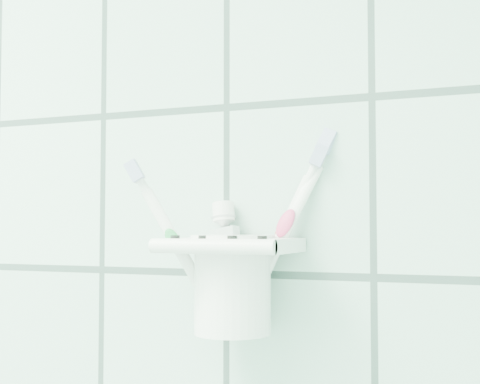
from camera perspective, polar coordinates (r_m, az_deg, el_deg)
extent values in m
cube|color=white|center=(0.70, 0.47, -5.30)|extent=(0.05, 0.02, 0.04)
cube|color=white|center=(0.67, -0.74, -4.56)|extent=(0.13, 0.10, 0.01)
cylinder|color=white|center=(0.62, -2.47, -4.67)|extent=(0.13, 0.01, 0.01)
cylinder|color=black|center=(0.65, -5.56, -3.87)|extent=(0.01, 0.01, 0.00)
cylinder|color=black|center=(0.64, -3.17, -3.90)|extent=(0.01, 0.01, 0.00)
cylinder|color=black|center=(0.63, -0.68, -3.93)|extent=(0.01, 0.01, 0.00)
cylinder|color=black|center=(0.62, 1.91, -3.94)|extent=(0.01, 0.01, 0.00)
cylinder|color=white|center=(0.67, -0.64, -7.88)|extent=(0.08, 0.08, 0.10)
cylinder|color=white|center=(0.67, -0.64, -3.95)|extent=(0.08, 0.08, 0.01)
cylinder|color=black|center=(0.67, -0.64, -3.86)|extent=(0.07, 0.07, 0.00)
cylinder|color=white|center=(0.67, -1.57, -4.64)|extent=(0.09, 0.04, 0.14)
cylinder|color=white|center=(0.67, -1.56, 2.75)|extent=(0.02, 0.01, 0.02)
cube|color=silver|center=(0.67, -1.75, 3.91)|extent=(0.02, 0.01, 0.02)
cube|color=white|center=(0.67, -1.53, 3.85)|extent=(0.02, 0.01, 0.03)
ellipsoid|color=green|center=(0.66, -1.75, -3.06)|extent=(0.03, 0.01, 0.03)
cylinder|color=white|center=(0.66, -0.30, -3.55)|extent=(0.08, 0.06, 0.17)
cylinder|color=white|center=(0.67, -0.30, 5.12)|extent=(0.02, 0.02, 0.03)
cube|color=silver|center=(0.67, -0.51, 6.49)|extent=(0.02, 0.02, 0.03)
cube|color=white|center=(0.67, -0.26, 6.40)|extent=(0.02, 0.01, 0.03)
ellipsoid|color=#D83F72|center=(0.66, -0.50, -1.67)|extent=(0.03, 0.02, 0.04)
cylinder|color=white|center=(0.69, 0.15, -4.24)|extent=(0.08, 0.03, 0.15)
cylinder|color=white|center=(0.69, 0.14, 3.33)|extent=(0.02, 0.01, 0.02)
cube|color=silver|center=(0.69, -0.04, 4.52)|extent=(0.02, 0.01, 0.03)
cube|color=white|center=(0.69, 0.18, 4.45)|extent=(0.02, 0.01, 0.03)
ellipsoid|color=red|center=(0.68, -0.03, -2.61)|extent=(0.03, 0.01, 0.03)
cube|color=silver|center=(0.69, -0.84, -6.90)|extent=(0.05, 0.03, 0.10)
cube|color=silver|center=(0.69, -0.84, -10.69)|extent=(0.04, 0.02, 0.02)
cone|color=silver|center=(0.69, -0.84, -2.54)|extent=(0.04, 0.04, 0.02)
cylinder|color=white|center=(0.69, -0.84, -1.49)|extent=(0.03, 0.03, 0.03)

